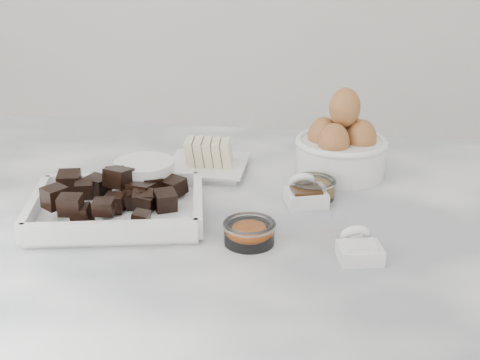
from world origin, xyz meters
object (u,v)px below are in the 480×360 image
object	(u,v)px
egg_bowl	(341,147)
zest_bowl	(249,232)
vanilla_spoon	(305,193)
salt_spoon	(359,248)
butter_plate	(206,160)
chocolate_dish	(117,202)
honey_bowl	(313,188)
sugar_ramekin	(145,177)

from	to	relation	value
egg_bowl	zest_bowl	world-z (taller)	egg_bowl
vanilla_spoon	salt_spoon	world-z (taller)	vanilla_spoon
egg_bowl	salt_spoon	xyz separation A→B (m)	(0.03, -0.28, -0.03)
butter_plate	vanilla_spoon	size ratio (longest dim) A/B	1.59
chocolate_dish	butter_plate	bearing A→B (deg)	67.79
honey_bowl	zest_bowl	bearing A→B (deg)	-113.39
chocolate_dish	egg_bowl	size ratio (longest dim) A/B	1.82
butter_plate	sugar_ramekin	distance (m)	0.13
butter_plate	sugar_ramekin	bearing A→B (deg)	-121.67
vanilla_spoon	zest_bowl	bearing A→B (deg)	-112.83
chocolate_dish	vanilla_spoon	bearing A→B (deg)	21.53
sugar_ramekin	zest_bowl	bearing A→B (deg)	-35.81
chocolate_dish	vanilla_spoon	distance (m)	0.27
chocolate_dish	butter_plate	world-z (taller)	chocolate_dish
honey_bowl	salt_spoon	bearing A→B (deg)	-68.89
zest_bowl	salt_spoon	bearing A→B (deg)	-6.27
butter_plate	honey_bowl	size ratio (longest dim) A/B	1.93
chocolate_dish	sugar_ramekin	distance (m)	0.09
sugar_ramekin	honey_bowl	world-z (taller)	sugar_ramekin
chocolate_dish	salt_spoon	world-z (taller)	chocolate_dish
butter_plate	sugar_ramekin	xyz separation A→B (m)	(-0.07, -0.11, 0.01)
egg_bowl	honey_bowl	world-z (taller)	egg_bowl
sugar_ramekin	salt_spoon	bearing A→B (deg)	-24.46
chocolate_dish	honey_bowl	distance (m)	0.29
butter_plate	vanilla_spoon	distance (m)	0.20
honey_bowl	vanilla_spoon	distance (m)	0.02
vanilla_spoon	salt_spoon	xyz separation A→B (m)	(0.08, -0.16, -0.00)
butter_plate	zest_bowl	size ratio (longest dim) A/B	1.89
butter_plate	egg_bowl	size ratio (longest dim) A/B	0.88
sugar_ramekin	vanilla_spoon	world-z (taller)	sugar_ramekin
honey_bowl	sugar_ramekin	bearing A→B (deg)	-172.52
egg_bowl	zest_bowl	distance (m)	0.29
butter_plate	sugar_ramekin	world-z (taller)	same
sugar_ramekin	egg_bowl	world-z (taller)	egg_bowl
egg_bowl	vanilla_spoon	bearing A→B (deg)	-110.20
honey_bowl	salt_spoon	size ratio (longest dim) A/B	0.93
chocolate_dish	egg_bowl	xyz separation A→B (m)	(0.30, 0.23, 0.02)
vanilla_spoon	salt_spoon	distance (m)	0.18
sugar_ramekin	honey_bowl	bearing A→B (deg)	7.48
zest_bowl	salt_spoon	xyz separation A→B (m)	(0.14, -0.02, -0.00)
butter_plate	salt_spoon	world-z (taller)	butter_plate
chocolate_dish	butter_plate	size ratio (longest dim) A/B	2.07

